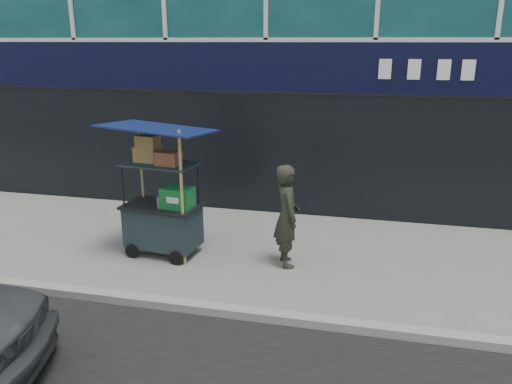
# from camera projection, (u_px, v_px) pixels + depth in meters

# --- Properties ---
(ground) EXTENTS (80.00, 80.00, 0.00)m
(ground) POSITION_uv_depth(u_px,v_px,m) (205.00, 304.00, 6.69)
(ground) COLOR slate
(ground) RESTS_ON ground
(curb) EXTENTS (80.00, 0.18, 0.12)m
(curb) POSITION_uv_depth(u_px,v_px,m) (200.00, 308.00, 6.49)
(curb) COLOR gray
(curb) RESTS_ON ground
(vendor_cart) EXTENTS (1.73, 1.32, 2.18)m
(vendor_cart) POSITION_uv_depth(u_px,v_px,m) (163.00, 210.00, 8.08)
(vendor_cart) COLOR black
(vendor_cart) RESTS_ON ground
(vendor_man) EXTENTS (0.58, 0.69, 1.62)m
(vendor_man) POSITION_uv_depth(u_px,v_px,m) (287.00, 216.00, 7.66)
(vendor_man) COLOR #282A1E
(vendor_man) RESTS_ON ground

